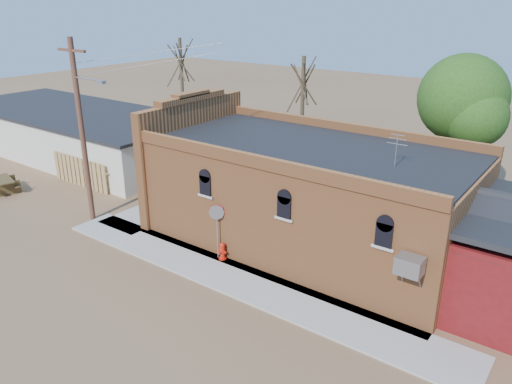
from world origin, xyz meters
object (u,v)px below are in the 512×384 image
Objects in this scene: utility_pole at (82,129)px; trash_barrel at (184,200)px; stop_sign at (217,217)px; brick_bar at (302,194)px; fire_hydrant at (222,251)px; picnic_table at (3,183)px.

trash_barrel is (2.84, 3.69, -4.24)m from utility_pole.
utility_pole is 3.65× the size of stop_sign.
fire_hydrant is (-1.65, -3.70, -1.87)m from brick_bar.
utility_pole is at bearing -156.31° from brick_bar.
trash_barrel reaches higher than picnic_table.
brick_bar is at bearing 4.95° from trash_barrel.
brick_bar reaches higher than stop_sign.
stop_sign is at bearing -117.19° from brick_bar.
stop_sign is at bearing 4.35° from utility_pole.
utility_pole reaches higher than picnic_table.
picnic_table is at bearing -174.59° from utility_pole.
trash_barrel is at bearing 134.87° from stop_sign.
utility_pole is 9.23m from fire_hydrant.
stop_sign is (-1.90, -3.69, -0.36)m from brick_bar.
brick_bar is 18.33× the size of trash_barrel.
trash_barrel reaches higher than fire_hydrant.
brick_bar reaches higher than picnic_table.
picnic_table is at bearing -156.78° from trash_barrel.
fire_hydrant is 0.32× the size of stop_sign.
utility_pole is 3.81× the size of picnic_table.
brick_bar is at bearing 23.69° from utility_pole.
brick_bar reaches higher than trash_barrel.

